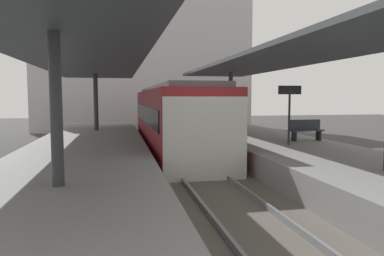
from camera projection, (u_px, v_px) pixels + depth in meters
The scene contains 13 objects.
ground_plane at pixel (194, 175), 12.82m from camera, with size 80.00×80.00×0.00m, color #383835.
platform_left at pixel (83, 165), 12.02m from camera, with size 4.40×28.00×1.00m, color gray.
platform_right at pixel (292, 158), 13.53m from camera, with size 4.40×28.00×1.00m, color gray.
track_ballast at pixel (194, 172), 12.81m from camera, with size 3.20×28.00×0.20m, color #59544C.
rail_near_side at pixel (174, 169), 12.65m from camera, with size 0.08×28.00×0.14m, color slate.
rail_far_side at pixel (213, 167), 12.94m from camera, with size 0.08×28.00×0.14m, color slate.
commuter_train at pixel (173, 119), 17.58m from camera, with size 2.78×13.66×3.10m.
canopy_left at pixel (84, 61), 13.08m from camera, with size 4.18×21.00×3.21m.
canopy_right at pixel (278, 60), 14.58m from camera, with size 4.18×21.00×3.40m.
platform_bench at pixel (306, 129), 14.77m from camera, with size 1.40×0.41×0.86m.
platform_sign at pixel (290, 101), 13.32m from camera, with size 0.90×0.08×2.21m.
passenger_near_bench at pixel (243, 113), 19.17m from camera, with size 0.36×0.36×1.81m.
station_building_backdrop at pixel (144, 67), 31.81m from camera, with size 18.00×6.00×11.00m, color #B7B2B7.
Camera 1 is at (-2.59, -12.36, 2.76)m, focal length 33.59 mm.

